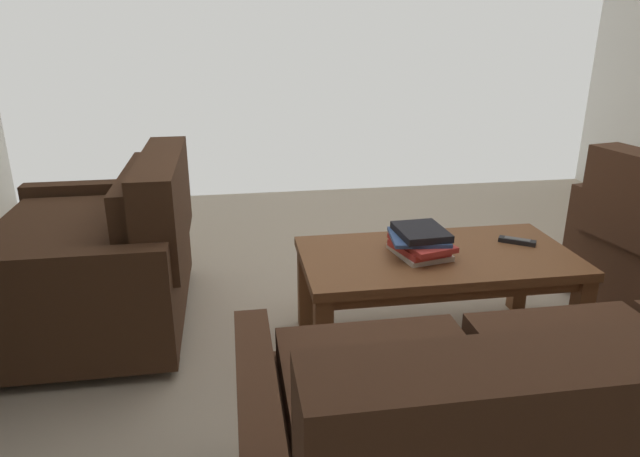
# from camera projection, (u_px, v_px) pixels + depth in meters

# --- Properties ---
(ground_plane) EXTENTS (5.02, 4.97, 0.01)m
(ground_plane) POSITION_uv_depth(u_px,v_px,m) (397.00, 338.00, 2.65)
(ground_plane) COLOR tan
(sofa_main) EXTENTS (2.01, 0.91, 0.86)m
(sofa_main) POSITION_uv_depth(u_px,v_px,m) (634.00, 446.00, 1.47)
(sofa_main) COLOR black
(sofa_main) RESTS_ON ground
(loveseat_near) EXTENTS (0.87, 1.11, 0.82)m
(loveseat_near) POSITION_uv_depth(u_px,v_px,m) (103.00, 256.00, 2.67)
(loveseat_near) COLOR black
(loveseat_near) RESTS_ON ground
(coffee_table) EXTENTS (1.17, 0.60, 0.45)m
(coffee_table) POSITION_uv_depth(u_px,v_px,m) (436.00, 268.00, 2.47)
(coffee_table) COLOR brown
(coffee_table) RESTS_ON ground
(book_stack) EXTENTS (0.26, 0.31, 0.12)m
(book_stack) POSITION_uv_depth(u_px,v_px,m) (420.00, 242.00, 2.42)
(book_stack) COLOR silver
(book_stack) RESTS_ON coffee_table
(tv_remote) EXTENTS (0.16, 0.13, 0.02)m
(tv_remote) POSITION_uv_depth(u_px,v_px,m) (517.00, 241.00, 2.56)
(tv_remote) COLOR black
(tv_remote) RESTS_ON coffee_table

